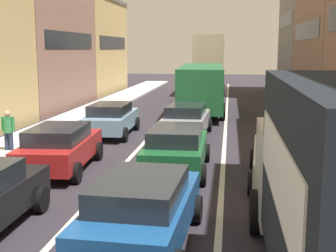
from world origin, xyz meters
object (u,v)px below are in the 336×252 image
Objects in this scene: sedan_left_lane_third at (60,147)px; bus_mid_queue_primary at (202,84)px; sedan_left_lane_fourth at (111,118)px; bus_far_queue_secondary at (209,61)px; sedan_right_lane_behind_truck at (285,157)px; coupe_centre_lane_fourth at (186,120)px; hatchback_centre_lane_third at (176,148)px; pedestrian_near_kerb at (8,129)px; sedan_centre_lane_second at (142,209)px.

sedan_left_lane_third is 0.42× the size of bus_mid_queue_primary.
bus_far_queue_secondary reaches higher than sedan_left_lane_fourth.
sedan_left_lane_third and sedan_right_lane_behind_truck have the same top height.
coupe_centre_lane_fourth is 1.00× the size of sedan_left_lane_fourth.
sedan_right_lane_behind_truck is (3.33, -0.75, 0.00)m from hatchback_centre_lane_third.
coupe_centre_lane_fourth is (3.55, 6.30, 0.00)m from sedan_left_lane_third.
coupe_centre_lane_fourth is 7.65m from pedestrian_near_kerb.
coupe_centre_lane_fourth is at bearing 122.50° from pedestrian_near_kerb.
hatchback_centre_lane_third and sedan_left_lane_third have the same top height.
sedan_right_lane_behind_truck is 0.42× the size of bus_far_queue_secondary.
sedan_left_lane_third is 15.04m from bus_mid_queue_primary.
pedestrian_near_kerb reaches higher than sedan_left_lane_third.
sedan_left_lane_third is 3.53m from pedestrian_near_kerb.
sedan_left_lane_fourth is at bearing 143.71° from pedestrian_near_kerb.
sedan_left_lane_fourth is (-3.71, 5.87, 0.00)m from hatchback_centre_lane_third.
sedan_centre_lane_second is at bearing -148.59° from sedan_left_lane_third.
bus_far_queue_secondary is at bearing 165.10° from pedestrian_near_kerb.
bus_mid_queue_primary is 13.29m from bus_far_queue_secondary.
coupe_centre_lane_fourth is (-0.23, 11.73, 0.00)m from sedan_centre_lane_second.
bus_mid_queue_primary is (-0.08, 14.21, 0.96)m from hatchback_centre_lane_third.
sedan_right_lane_behind_truck is (3.57, -6.72, 0.00)m from coupe_centre_lane_fourth.
bus_far_queue_secondary reaches higher than pedestrian_near_kerb.
bus_mid_queue_primary is (-0.07, 19.97, 0.96)m from sedan_centre_lane_second.
pedestrian_near_kerb is at bearing 164.76° from bus_far_queue_secondary.
bus_far_queue_secondary is at bearing 10.85° from sedan_right_lane_behind_truck.
coupe_centre_lane_fourth is 3.47m from sedan_left_lane_fourth.
sedan_right_lane_behind_truck is at bearing -174.06° from bus_far_queue_secondary.
coupe_centre_lane_fourth is at bearing -89.78° from sedan_left_lane_fourth.
sedan_left_lane_third is at bearing 177.77° from sedan_left_lane_fourth.
pedestrian_near_kerb is (-6.61, 7.52, 0.15)m from sedan_centre_lane_second.
hatchback_centre_lane_third is 6.94m from sedan_left_lane_fourth.
sedan_left_lane_fourth is at bearing 93.52° from coupe_centre_lane_fourth.
pedestrian_near_kerb is (-6.63, 1.76, 0.15)m from hatchback_centre_lane_third.
hatchback_centre_lane_third is 27.53m from bus_far_queue_secondary.
sedan_centre_lane_second is at bearing 177.87° from bus_mid_queue_primary.
sedan_left_lane_third is at bearing 163.37° from bus_mid_queue_primary.
hatchback_centre_lane_third is at bearing 178.00° from bus_mid_queue_primary.
sedan_left_lane_third is at bearing 52.66° from pedestrian_near_kerb.
sedan_left_lane_third and coupe_centre_lane_fourth have the same top height.
sedan_centre_lane_second is 1.01× the size of sedan_left_lane_fourth.
coupe_centre_lane_fourth and sedan_right_lane_behind_truck have the same top height.
sedan_centre_lane_second is 1.01× the size of coupe_centre_lane_fourth.
bus_mid_queue_primary is 1.00× the size of bus_far_queue_secondary.
bus_mid_queue_primary reaches higher than sedan_right_lane_behind_truck.
pedestrian_near_kerb is (-9.96, 2.51, 0.15)m from sedan_right_lane_behind_truck.
bus_far_queue_secondary is 6.36× the size of pedestrian_near_kerb.
sedan_right_lane_behind_truck is at bearing -150.15° from coupe_centre_lane_fourth.
sedan_centre_lane_second is 11.73m from coupe_centre_lane_fourth.
pedestrian_near_kerb is at bearing 50.09° from sedan_left_lane_third.
sedan_right_lane_behind_truck is (7.04, -6.62, 0.00)m from sedan_left_lane_fourth.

